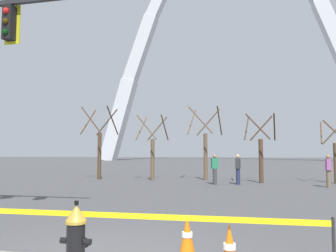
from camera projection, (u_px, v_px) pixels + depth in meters
The scene contains 13 objects.
fire_hydrant at pixel (76, 238), 4.82m from camera, with size 0.46×0.48×0.99m.
caution_tape_barrier at pixel (108, 227), 4.83m from camera, with size 6.04×0.18×0.87m.
traffic_cone_by_hydrant at pixel (187, 238), 5.23m from camera, with size 0.36×0.36×0.73m.
traffic_cone_mid_sidewalk at pixel (230, 251), 4.57m from camera, with size 0.36×0.36×0.73m.
monument_arch at pixel (231, 47), 70.89m from camera, with size 57.66×3.04×54.24m.
tree_far_left at pixel (100, 147), 21.53m from camera, with size 2.10×2.11×4.57m.
tree_left_mid at pixel (152, 151), 20.71m from camera, with size 1.83×1.84×3.97m.
tree_center_left at pixel (205, 147), 20.97m from camera, with size 2.07×2.08×4.51m.
tree_center_right at pixel (261, 152), 18.95m from camera, with size 1.78×1.79×3.84m.
tree_right_mid at pixel (336, 155), 18.59m from camera, with size 1.61×1.62×3.47m.
pedestrian_walking_left at pixel (238, 169), 17.92m from camera, with size 0.28×0.38×1.59m.
pedestrian_standing_center at pixel (215, 169), 17.95m from camera, with size 0.39×0.31×1.59m.
pedestrian_walking_right at pixel (328, 171), 16.34m from camera, with size 0.22×0.34×1.59m.
Camera 1 is at (2.24, -5.14, 1.68)m, focal length 36.19 mm.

